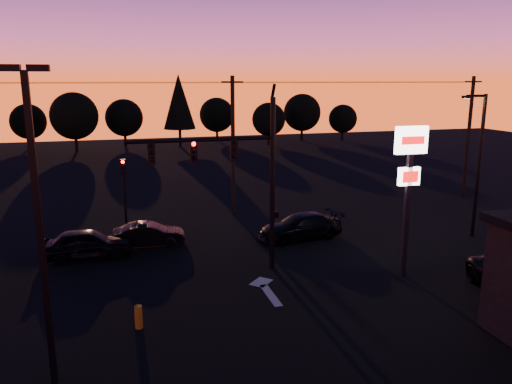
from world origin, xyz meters
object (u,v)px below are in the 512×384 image
(parking_lot_light, at_px, (38,210))
(car_left, at_px, (87,244))
(pylon_sign, at_px, (409,169))
(car_right, at_px, (301,227))
(traffic_signal_mast, at_px, (239,167))
(streetlight, at_px, (478,160))
(bollard, at_px, (139,317))
(car_mid, at_px, (149,234))
(secondary_signal, at_px, (124,185))

(parking_lot_light, height_order, car_left, parking_lot_light)
(pylon_sign, distance_m, car_right, 7.99)
(traffic_signal_mast, bearing_deg, streetlight, 6.14)
(streetlight, xyz_separation_m, bollard, (-18.82, -5.87, -4.00))
(bollard, bearing_deg, car_right, 41.19)
(bollard, height_order, car_mid, car_mid)
(pylon_sign, xyz_separation_m, car_right, (-2.61, 6.27, -4.22))
(bollard, bearing_deg, parking_lot_light, -134.53)
(pylon_sign, relative_size, bollard, 8.00)
(traffic_signal_mast, xyz_separation_m, secondary_signal, (-4.90, 7.49, -2.07))
(parking_lot_light, relative_size, car_right, 1.90)
(parking_lot_light, bearing_deg, traffic_signal_mast, 43.37)
(streetlight, relative_size, car_left, 1.81)
(parking_lot_light, xyz_separation_m, car_right, (11.89, 10.77, -4.57))
(pylon_sign, bearing_deg, parking_lot_light, -162.77)
(pylon_sign, bearing_deg, bollard, -171.10)
(streetlight, bearing_deg, parking_lot_light, -158.35)
(car_mid, bearing_deg, pylon_sign, -120.29)
(secondary_signal, height_order, parking_lot_light, parking_lot_light)
(parking_lot_light, relative_size, car_mid, 2.41)
(secondary_signal, distance_m, pylon_sign, 15.75)
(car_left, bearing_deg, traffic_signal_mast, -117.84)
(pylon_sign, bearing_deg, car_mid, 146.02)
(pylon_sign, xyz_separation_m, car_left, (-14.00, 6.22, -4.16))
(car_left, height_order, car_mid, car_left)
(traffic_signal_mast, bearing_deg, bollard, -137.82)
(pylon_sign, distance_m, bollard, 12.87)
(car_left, bearing_deg, streetlight, -95.54)
(pylon_sign, bearing_deg, car_left, 156.04)
(traffic_signal_mast, xyz_separation_m, car_right, (4.48, 3.78, -4.24))
(secondary_signal, bearing_deg, streetlight, -17.56)
(traffic_signal_mast, distance_m, parking_lot_light, 10.19)
(secondary_signal, bearing_deg, parking_lot_light, -99.79)
(parking_lot_light, bearing_deg, car_right, 42.17)
(traffic_signal_mast, bearing_deg, car_left, 151.64)
(secondary_signal, relative_size, car_right, 0.90)
(parking_lot_light, distance_m, streetlight, 23.05)
(traffic_signal_mast, distance_m, streetlight, 14.10)
(parking_lot_light, bearing_deg, secondary_signal, 80.21)
(parking_lot_light, bearing_deg, car_left, 87.35)
(secondary_signal, height_order, pylon_sign, pylon_sign)
(secondary_signal, relative_size, car_left, 0.98)
(secondary_signal, height_order, car_right, secondary_signal)
(pylon_sign, xyz_separation_m, bollard, (-11.91, -1.87, -4.49))
(streetlight, relative_size, car_mid, 2.11)
(secondary_signal, distance_m, car_mid, 3.64)
(traffic_signal_mast, relative_size, bollard, 10.09)
(secondary_signal, relative_size, bollard, 5.12)
(car_mid, bearing_deg, car_right, -93.69)
(streetlight, bearing_deg, pylon_sign, -149.92)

